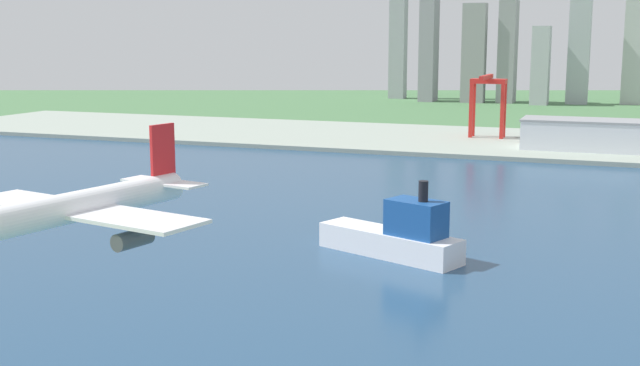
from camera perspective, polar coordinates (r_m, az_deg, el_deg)
The scene contains 8 objects.
ground_plane at distance 313.09m, azimuth 12.87°, elevation -1.74°, with size 2400.00×2400.00×0.00m, color #487548.
water_bay at distance 255.17m, azimuth 11.01°, elevation -4.33°, with size 840.00×360.00×0.15m, color navy.
industrial_pier at distance 499.55m, azimuth 15.88°, elevation 2.61°, with size 840.00×140.00×2.50m, color #95A195.
airplane_landing at distance 111.99m, azimuth -17.19°, elevation -1.79°, with size 38.98×44.52×13.55m.
ferry_boat at distance 237.41m, azimuth 5.41°, elevation -3.66°, with size 45.90×26.97×23.40m.
port_crane_red at distance 510.21m, azimuth 11.61°, elevation 6.14°, with size 21.24×36.82×38.49m.
warehouse_main at distance 470.80m, azimuth 17.70°, elevation 3.26°, with size 62.88×29.88×16.61m.
distant_skyline at distance 824.91m, azimuth 17.40°, elevation 9.25°, with size 390.95×55.96×143.80m.
Camera 1 is at (39.84, -4.17, 62.60)m, focal length 45.95 mm.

